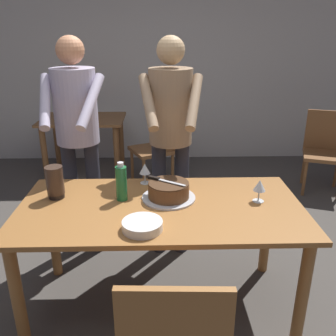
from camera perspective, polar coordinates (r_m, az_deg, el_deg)
The scene contains 15 objects.
ground_plane at distance 2.65m, azimuth -1.05°, elevation -20.57°, with size 14.00×14.00×0.00m, color #4C4742.
back_wall at distance 5.06m, azimuth -1.49°, elevation 16.50°, with size 10.00×0.12×2.70m, color silver.
main_dining_table at distance 2.27m, azimuth -1.16°, elevation -8.30°, with size 1.74×0.86×0.75m.
cake_on_platter at distance 2.28m, azimuth 0.10°, elevation -3.67°, with size 0.34×0.34×0.11m.
cake_knife at distance 2.29m, azimuth -1.43°, elevation -1.81°, with size 0.24×0.17×0.02m.
plate_stack at distance 1.96m, azimuth -4.07°, elevation -9.02°, with size 0.22×0.22×0.05m.
wine_glass_near at distance 2.30m, azimuth 14.24°, elevation -2.80°, with size 0.08×0.08×0.14m.
wine_glass_far at distance 2.49m, azimuth -3.68°, elevation -0.22°, with size 0.08×0.08×0.14m.
water_bottle at distance 2.26m, azimuth -7.37°, elevation -2.32°, with size 0.07×0.07×0.25m.
hurricane_lamp at distance 2.38m, azimuth -17.39°, elevation -2.12°, with size 0.11×0.11×0.21m.
person_cutting_cake at distance 2.71m, azimuth 0.41°, elevation 6.50°, with size 0.47×0.55×1.72m.
person_standing_beside at distance 2.80m, azimuth -14.18°, elevation 6.36°, with size 0.47×0.56×1.72m.
background_table at distance 4.60m, azimuth -13.15°, elevation 5.70°, with size 1.00×0.70×0.74m.
background_chair_0 at distance 4.46m, azimuth 23.43°, elevation 2.85°, with size 0.56×0.56×0.90m.
background_chair_1 at distance 4.25m, azimuth -1.65°, elevation 3.78°, with size 0.59×0.59×0.90m.
Camera 1 is at (-0.01, -1.97, 1.76)m, focal length 38.65 mm.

